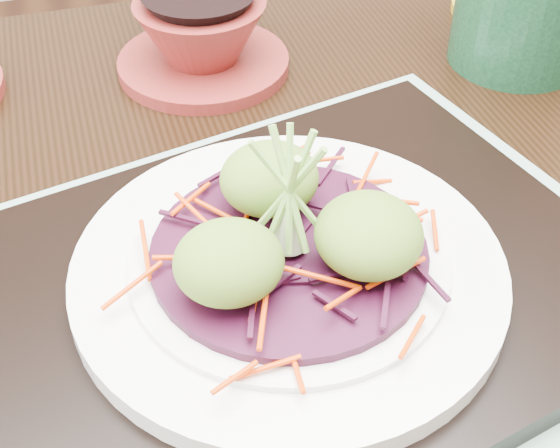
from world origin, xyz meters
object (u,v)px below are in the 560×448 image
object	(u,v)px
white_plate	(289,268)
yellow_plate	(535,9)
terracotta_bowl_set	(202,40)
serving_tray	(288,289)
dining_table	(256,317)

from	to	relation	value
white_plate	yellow_plate	bearing A→B (deg)	41.74
terracotta_bowl_set	serving_tray	bearing A→B (deg)	-91.32
white_plate	yellow_plate	size ratio (longest dim) A/B	1.58
serving_tray	dining_table	bearing A→B (deg)	79.28
serving_tray	yellow_plate	bearing A→B (deg)	28.10
white_plate	yellow_plate	world-z (taller)	white_plate
serving_tray	yellow_plate	world-z (taller)	serving_tray
dining_table	yellow_plate	size ratio (longest dim) A/B	6.87
dining_table	serving_tray	xyz separation A→B (m)	(0.00, -0.08, 0.11)
serving_tray	white_plate	xyz separation A→B (m)	(0.00, -0.00, 0.02)
white_plate	terracotta_bowl_set	world-z (taller)	terracotta_bowl_set
serving_tray	terracotta_bowl_set	size ratio (longest dim) A/B	2.28
white_plate	terracotta_bowl_set	bearing A→B (deg)	88.68
terracotta_bowl_set	yellow_plate	bearing A→B (deg)	2.53
terracotta_bowl_set	yellow_plate	xyz separation A→B (m)	(0.36, 0.02, -0.03)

